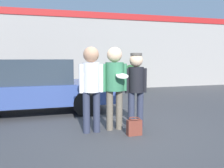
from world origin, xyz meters
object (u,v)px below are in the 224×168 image
object	(u,v)px
person_right	(136,83)
handbag	(134,127)
person_left	(91,81)
parked_car_near	(32,86)
person_middle_with_frisbee	(115,80)
shrub	(132,77)

from	to	relation	value
person_right	handbag	bearing A→B (deg)	-115.16
person_left	handbag	bearing A→B (deg)	-29.52
parked_car_near	person_middle_with_frisbee	bearing A→B (deg)	-53.11
shrub	handbag	world-z (taller)	shrub
person_middle_with_frisbee	shrub	world-z (taller)	person_middle_with_frisbee
parked_car_near	shrub	xyz separation A→B (m)	(4.63, 3.80, -0.14)
person_middle_with_frisbee	parked_car_near	bearing A→B (deg)	126.89
shrub	person_right	bearing A→B (deg)	-111.32
person_left	person_right	bearing A→B (deg)	6.38
parked_car_near	handbag	xyz separation A→B (m)	(2.00, -2.82, -0.60)
parked_car_near	shrub	world-z (taller)	parked_car_near
handbag	parked_car_near	bearing A→B (deg)	125.31
person_middle_with_frisbee	shrub	xyz separation A→B (m)	(2.89, 6.11, -0.48)
person_left	person_right	xyz separation A→B (m)	(1.06, 0.12, -0.08)
person_right	handbag	world-z (taller)	person_right
person_middle_with_frisbee	shrub	size ratio (longest dim) A/B	1.44
shrub	parked_car_near	bearing A→B (deg)	-140.59
person_left	person_middle_with_frisbee	bearing A→B (deg)	6.43
person_left	person_middle_with_frisbee	distance (m)	0.53
person_right	shrub	world-z (taller)	person_right
person_left	shrub	size ratio (longest dim) A/B	1.44
person_left	parked_car_near	bearing A→B (deg)	116.95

